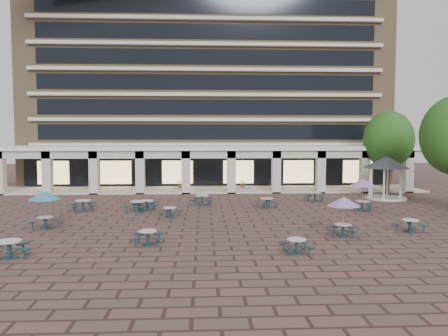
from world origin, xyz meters
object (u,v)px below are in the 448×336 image
Objects in this scene: picnic_table_1 at (148,236)px; picnic_table_2 at (296,245)px; gazebo at (386,167)px; planter_left at (181,187)px; planter_right at (243,187)px; picnic_table_0 at (9,248)px.

picnic_table_2 is at bearing -16.37° from picnic_table_1.
picnic_table_2 is 20.48m from gazebo.
picnic_table_1 is 0.41× the size of gazebo.
planter_left is 1.00× the size of planter_right.
planter_right is at bearing 0.00° from planter_left.
picnic_table_2 is (12.59, 0.22, -0.07)m from picnic_table_0.
planter_left is 5.90m from planter_right.
gazebo is (23.87, 17.15, 2.25)m from picnic_table_0.
picnic_table_1 is (5.67, 2.13, -0.05)m from picnic_table_0.
planter_left reaches higher than picnic_table_2.
picnic_table_2 is at bearing -123.67° from gazebo.
picnic_table_0 is 1.35× the size of picnic_table_1.
gazebo is at bearing 56.46° from picnic_table_2.
picnic_table_0 is at bearing -105.81° from planter_left.
gazebo is 2.58× the size of planter_left.
planter_right is (12.15, 22.05, 0.05)m from picnic_table_0.
planter_right is (6.48, 19.92, 0.10)m from picnic_table_1.
planter_right is at bearing 71.08° from picnic_table_1.
gazebo is 2.58× the size of planter_right.
picnic_table_0 is 6.06m from picnic_table_1.
picnic_table_1 reaches higher than picnic_table_2.
planter_right reaches higher than picnic_table_0.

